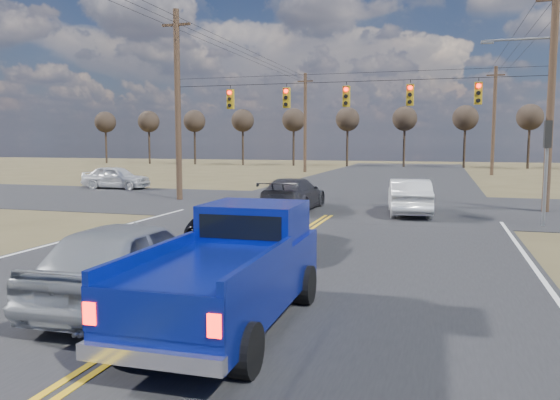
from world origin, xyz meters
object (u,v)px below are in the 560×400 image
(pickup_truck, at_px, (232,270))
(black_suv, at_px, (255,222))
(silver_suv, at_px, (130,261))
(dgrey_car_queue, at_px, (293,194))
(cross_car_west, at_px, (116,177))
(white_car_queue, at_px, (409,197))

(pickup_truck, distance_m, black_suv, 7.12)
(silver_suv, distance_m, black_suv, 6.22)
(silver_suv, xyz_separation_m, dgrey_car_queue, (-0.77, 14.89, -0.10))
(black_suv, bearing_deg, silver_suv, 86.38)
(black_suv, bearing_deg, cross_car_west, -46.39)
(pickup_truck, distance_m, silver_suv, 2.45)
(white_car_queue, xyz_separation_m, cross_car_west, (-19.40, 7.50, -0.01))
(pickup_truck, xyz_separation_m, white_car_queue, (2.04, 15.53, -0.19))
(cross_car_west, bearing_deg, pickup_truck, -143.15)
(silver_suv, height_order, black_suv, silver_suv)
(black_suv, relative_size, dgrey_car_queue, 1.03)
(silver_suv, height_order, white_car_queue, silver_suv)
(white_car_queue, distance_m, cross_car_west, 20.80)
(pickup_truck, distance_m, white_car_queue, 15.66)
(dgrey_car_queue, xyz_separation_m, cross_car_west, (-14.23, 7.50, 0.02))
(white_car_queue, bearing_deg, cross_car_west, -28.21)
(black_suv, bearing_deg, dgrey_car_queue, -82.29)
(black_suv, bearing_deg, pickup_truck, 106.10)
(cross_car_west, bearing_deg, silver_suv, -146.35)
(black_suv, relative_size, white_car_queue, 1.12)
(silver_suv, bearing_deg, black_suv, -95.84)
(silver_suv, bearing_deg, pickup_truck, 162.72)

